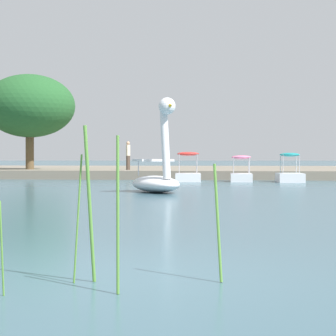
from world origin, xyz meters
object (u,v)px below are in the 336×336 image
pedal_boat_pink (241,174)px  person_on_path (128,155)px  pedal_boat_teal (290,174)px  tree_broadleaf_right (30,106)px  swan_boat (157,175)px  pedal_boat_red (188,173)px

pedal_boat_pink → person_on_path: 8.52m
pedal_boat_teal → tree_broadleaf_right: bearing=158.5°
swan_boat → tree_broadleaf_right: size_ratio=0.55×
pedal_boat_teal → pedal_boat_red: bearing=176.8°
swan_boat → person_on_path: 15.96m
pedal_boat_pink → person_on_path: size_ratio=1.26×
pedal_boat_teal → person_on_path: (-9.38, 5.28, 1.01)m
pedal_boat_red → person_on_path: 6.51m
pedal_boat_teal → tree_broadleaf_right: (-15.99, 6.29, 4.15)m
swan_boat → pedal_boat_red: size_ratio=1.62×
person_on_path → tree_broadleaf_right: bearing=171.3°
pedal_boat_red → person_on_path: person_on_path is taller
swan_boat → pedal_boat_pink: (3.18, 10.60, -0.20)m
pedal_boat_teal → tree_broadleaf_right: size_ratio=0.38×
pedal_boat_pink → pedal_boat_teal: 2.52m
pedal_boat_red → tree_broadleaf_right: bearing=150.7°
swan_boat → pedal_boat_red: swan_boat is taller
pedal_boat_red → pedal_boat_pink: (2.81, 0.08, -0.02)m
pedal_boat_pink → pedal_boat_teal: (2.49, -0.38, 0.02)m
pedal_boat_red → pedal_boat_teal: (5.30, -0.30, 0.00)m
pedal_boat_red → pedal_boat_teal: 5.31m
tree_broadleaf_right → person_on_path: tree_broadleaf_right is taller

